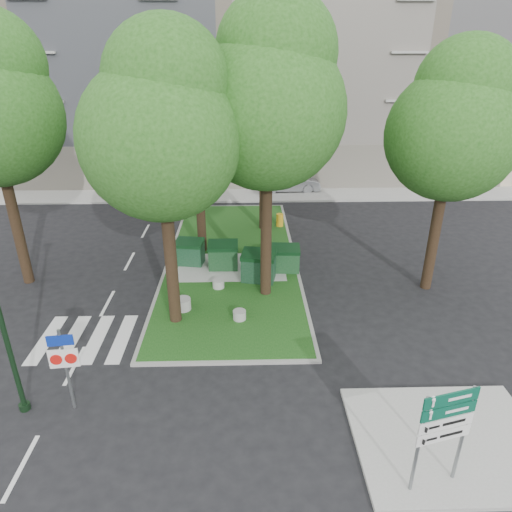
{
  "coord_description": "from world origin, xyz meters",
  "views": [
    {
      "loc": [
        1.15,
        -12.28,
        9.56
      ],
      "look_at": [
        1.59,
        4.11,
        2.0
      ],
      "focal_mm": 32.0,
      "sensor_mm": 36.0,
      "label": 1
    }
  ],
  "objects_px": {
    "bollard_left": "(183,304)",
    "bollard_mid": "(218,284)",
    "tree_median_mid": "(197,109)",
    "car_white": "(149,187)",
    "dumpster_b": "(223,256)",
    "traffic_sign_pole": "(64,359)",
    "directional_sign": "(445,425)",
    "tree_median_far": "(266,74)",
    "dumpster_d": "(285,259)",
    "dumpster_c": "(259,266)",
    "tree_median_near_left": "(162,124)",
    "dumpster_a": "(190,252)",
    "tree_median_near_right": "(270,96)",
    "tree_street_right": "(456,122)",
    "car_silver": "(289,182)",
    "bollard_right": "(239,315)",
    "litter_bin": "(280,220)"
  },
  "relations": [
    {
      "from": "directional_sign",
      "to": "car_white",
      "type": "bearing_deg",
      "value": 100.58
    },
    {
      "from": "tree_median_near_left",
      "to": "dumpster_b",
      "type": "xyz_separation_m",
      "value": [
        1.55,
        4.38,
        -6.58
      ]
    },
    {
      "from": "dumpster_d",
      "to": "tree_median_near_left",
      "type": "bearing_deg",
      "value": -134.65
    },
    {
      "from": "dumpster_b",
      "to": "litter_bin",
      "type": "bearing_deg",
      "value": 60.55
    },
    {
      "from": "tree_median_far",
      "to": "directional_sign",
      "type": "distance_m",
      "value": 18.32
    },
    {
      "from": "car_white",
      "to": "car_silver",
      "type": "relative_size",
      "value": 0.83
    },
    {
      "from": "dumpster_a",
      "to": "dumpster_d",
      "type": "bearing_deg",
      "value": -1.22
    },
    {
      "from": "dumpster_b",
      "to": "traffic_sign_pole",
      "type": "relative_size",
      "value": 0.51
    },
    {
      "from": "tree_median_mid",
      "to": "bollard_left",
      "type": "bearing_deg",
      "value": -94.0
    },
    {
      "from": "bollard_left",
      "to": "tree_median_near_left",
      "type": "bearing_deg",
      "value": -97.7
    },
    {
      "from": "bollard_right",
      "to": "car_white",
      "type": "height_order",
      "value": "car_white"
    },
    {
      "from": "tree_median_mid",
      "to": "car_white",
      "type": "distance_m",
      "value": 12.55
    },
    {
      "from": "dumpster_a",
      "to": "traffic_sign_pole",
      "type": "bearing_deg",
      "value": -94.94
    },
    {
      "from": "tree_median_mid",
      "to": "car_white",
      "type": "height_order",
      "value": "tree_median_mid"
    },
    {
      "from": "bollard_left",
      "to": "tree_median_mid",
      "type": "bearing_deg",
      "value": 86.0
    },
    {
      "from": "traffic_sign_pole",
      "to": "tree_street_right",
      "type": "bearing_deg",
      "value": 22.04
    },
    {
      "from": "dumpster_d",
      "to": "bollard_right",
      "type": "height_order",
      "value": "dumpster_d"
    },
    {
      "from": "tree_median_mid",
      "to": "bollard_mid",
      "type": "height_order",
      "value": "tree_median_mid"
    },
    {
      "from": "tree_median_near_left",
      "to": "dumpster_a",
      "type": "xyz_separation_m",
      "value": [
        -0.05,
        4.88,
        -6.62
      ]
    },
    {
      "from": "tree_median_mid",
      "to": "tree_median_far",
      "type": "distance_m",
      "value": 4.59
    },
    {
      "from": "bollard_mid",
      "to": "directional_sign",
      "type": "bearing_deg",
      "value": -60.59
    },
    {
      "from": "car_white",
      "to": "tree_median_near_right",
      "type": "bearing_deg",
      "value": -159.69
    },
    {
      "from": "bollard_mid",
      "to": "tree_median_far",
      "type": "bearing_deg",
      "value": 72.01
    },
    {
      "from": "tree_street_right",
      "to": "dumpster_a",
      "type": "bearing_deg",
      "value": 167.29
    },
    {
      "from": "bollard_left",
      "to": "bollard_mid",
      "type": "bearing_deg",
      "value": 52.97
    },
    {
      "from": "bollard_right",
      "to": "traffic_sign_pole",
      "type": "bearing_deg",
      "value": -137.18
    },
    {
      "from": "dumpster_d",
      "to": "traffic_sign_pole",
      "type": "distance_m",
      "value": 11.0
    },
    {
      "from": "traffic_sign_pole",
      "to": "car_white",
      "type": "bearing_deg",
      "value": 88.21
    },
    {
      "from": "car_white",
      "to": "traffic_sign_pole",
      "type": "bearing_deg",
      "value": 176.85
    },
    {
      "from": "bollard_left",
      "to": "dumpster_a",
      "type": "bearing_deg",
      "value": 91.95
    },
    {
      "from": "litter_bin",
      "to": "traffic_sign_pole",
      "type": "relative_size",
      "value": 0.27
    },
    {
      "from": "tree_median_mid",
      "to": "dumpster_a",
      "type": "distance_m",
      "value": 6.51
    },
    {
      "from": "tree_median_mid",
      "to": "litter_bin",
      "type": "xyz_separation_m",
      "value": [
        4.08,
        3.25,
        -6.5
      ]
    },
    {
      "from": "tree_median_near_right",
      "to": "dumpster_b",
      "type": "bearing_deg",
      "value": 129.3
    },
    {
      "from": "tree_median_far",
      "to": "dumpster_b",
      "type": "xyz_separation_m",
      "value": [
        -2.15,
        -5.12,
        -7.59
      ]
    },
    {
      "from": "tree_median_near_right",
      "to": "dumpster_c",
      "type": "height_order",
      "value": "tree_median_near_right"
    },
    {
      "from": "tree_median_near_left",
      "to": "bollard_left",
      "type": "xyz_separation_m",
      "value": [
        0.09,
        0.7,
        -6.97
      ]
    },
    {
      "from": "dumpster_b",
      "to": "bollard_right",
      "type": "xyz_separation_m",
      "value": [
        0.77,
        -4.46,
        -0.44
      ]
    },
    {
      "from": "tree_median_mid",
      "to": "tree_median_far",
      "type": "height_order",
      "value": "tree_median_far"
    },
    {
      "from": "dumpster_d",
      "to": "dumpster_c",
      "type": "bearing_deg",
      "value": -141.38
    },
    {
      "from": "tree_median_near_right",
      "to": "bollard_mid",
      "type": "bearing_deg",
      "value": 168.1
    },
    {
      "from": "bollard_right",
      "to": "tree_median_near_left",
      "type": "bearing_deg",
      "value": 178.06
    },
    {
      "from": "dumpster_d",
      "to": "car_white",
      "type": "distance_m",
      "value": 14.92
    },
    {
      "from": "tree_median_mid",
      "to": "directional_sign",
      "type": "bearing_deg",
      "value": -65.1
    },
    {
      "from": "litter_bin",
      "to": "car_white",
      "type": "bearing_deg",
      "value": 143.04
    },
    {
      "from": "car_white",
      "to": "dumpster_c",
      "type": "bearing_deg",
      "value": -158.82
    },
    {
      "from": "tree_median_mid",
      "to": "bollard_right",
      "type": "xyz_separation_m",
      "value": [
        1.83,
        -6.58,
        -6.68
      ]
    },
    {
      "from": "dumpster_b",
      "to": "dumpster_c",
      "type": "height_order",
      "value": "dumpster_c"
    },
    {
      "from": "tree_median_near_left",
      "to": "tree_median_far",
      "type": "xyz_separation_m",
      "value": [
        3.7,
        9.5,
        1.0
      ]
    },
    {
      "from": "dumpster_d",
      "to": "dumpster_b",
      "type": "bearing_deg",
      "value": 176.12
    }
  ]
}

